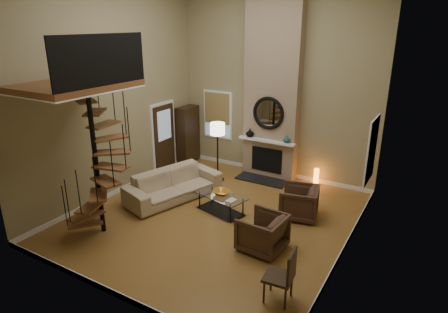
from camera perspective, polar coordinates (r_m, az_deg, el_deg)
The scene contains 32 objects.
ground at distance 9.25m, azimuth -1.28°, elevation -8.95°, with size 6.00×6.50×0.01m, color #A67535.
back_wall at distance 11.15m, azimuth 7.61°, elevation 10.80°, with size 6.00×0.02×5.50m, color #958960.
front_wall at distance 5.89m, azimuth -18.41°, elevation 2.22°, with size 6.00×0.02×5.50m, color #958960.
left_wall at distance 10.19m, azimuth -16.08°, elevation 9.41°, with size 0.02×6.50×5.50m, color #958960.
right_wall at distance 7.21m, azimuth 19.33°, elevation 5.17°, with size 0.02×6.50×5.50m, color #958960.
baseboard_back at distance 11.84m, azimuth 7.02°, elevation -2.18°, with size 6.00×0.02×0.12m, color white.
baseboard_front at distance 7.13m, azimuth -15.95°, elevation -18.87°, with size 6.00×0.02×0.12m, color white.
baseboard_left at distance 10.95m, azimuth -14.75°, elevation -4.57°, with size 0.02×6.50×0.12m, color white.
baseboard_right at distance 8.26m, azimuth 17.15°, elevation -13.20°, with size 0.02×6.50×0.12m, color white.
chimney_breast at distance 10.98m, azimuth 7.21°, elevation 10.68°, with size 1.60×0.38×5.50m, color #91795E.
hearth at distance 11.29m, azimuth 5.63°, elevation -3.45°, with size 1.50×0.60×0.04m, color black.
firebox at distance 11.34m, azimuth 6.34°, elevation -0.49°, with size 0.95×0.02×0.72m, color black.
mantel at distance 11.08m, azimuth 6.28°, elevation 2.30°, with size 1.70×0.18×0.06m, color white.
mirror_frame at distance 10.93m, azimuth 6.57°, elevation 6.39°, with size 0.94×0.94×0.10m, color black.
mirror_disc at distance 10.94m, azimuth 6.59°, elevation 6.40°, with size 0.80×0.80×0.01m, color white.
vase_left at distance 11.30m, azimuth 3.86°, elevation 3.53°, with size 0.24×0.24×0.25m, color black.
vase_right at distance 10.86m, azimuth 9.27°, elevation 2.55°, with size 0.20×0.20×0.21m, color #164F47.
window_back at distance 12.20m, azimuth -0.94°, elevation 6.30°, with size 1.02×0.06×1.52m.
window_right at distance 9.42m, azimuth 21.00°, elevation 1.03°, with size 0.06×1.02×1.52m.
entry_door at distance 11.82m, azimuth -8.92°, elevation 2.77°, with size 0.10×1.05×2.16m.
loft at distance 8.24m, azimuth -20.80°, elevation 10.12°, with size 1.70×2.20×1.09m.
spiral_stair at distance 8.37m, azimuth -18.44°, elevation 0.24°, with size 1.47×1.47×4.06m.
hutch at distance 12.50m, azimuth -5.37°, elevation 3.35°, with size 0.38×0.80×1.79m, color #301F10.
sofa at distance 10.08m, azimuth -7.45°, elevation -4.10°, with size 2.52×0.99×0.74m, color tan.
armchair_near at distance 9.29m, azimuth 11.53°, elevation -6.76°, with size 0.84×0.87×0.79m, color #4A3022.
armchair_far at distance 7.92m, azimuth 6.20°, elevation -11.34°, with size 0.85×0.87×0.79m, color #4A3022.
coffee_table at distance 9.35m, azimuth -0.49°, elevation -6.65°, with size 1.37×0.90×0.46m.
bowl at distance 9.29m, azimuth -0.33°, elevation -5.35°, with size 0.41×0.41×0.10m, color orange.
book at distance 8.99m, azimuth 0.94°, elevation -6.48°, with size 0.19×0.25×0.02m, color gray.
floor_lamp at distance 10.81m, azimuth -0.97°, elevation 3.43°, with size 0.42×0.42×1.72m.
accent_lamp at distance 11.11m, azimuth 13.48°, elevation -3.03°, with size 0.14×0.14×0.50m, color orange.
side_chair at distance 6.58m, azimuth 8.87°, elevation -16.83°, with size 0.50×0.50×0.98m.
Camera 1 is at (4.32, -6.90, 4.39)m, focal length 30.86 mm.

